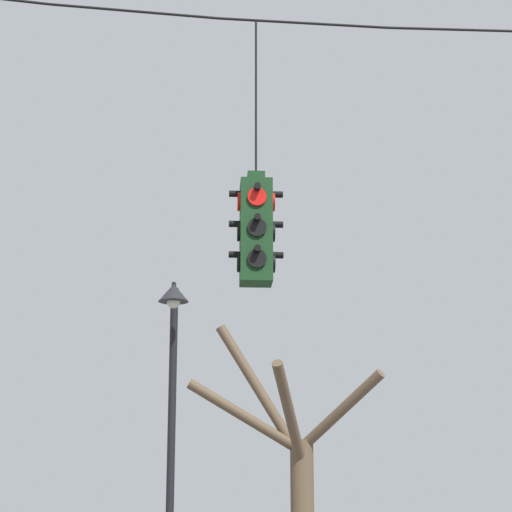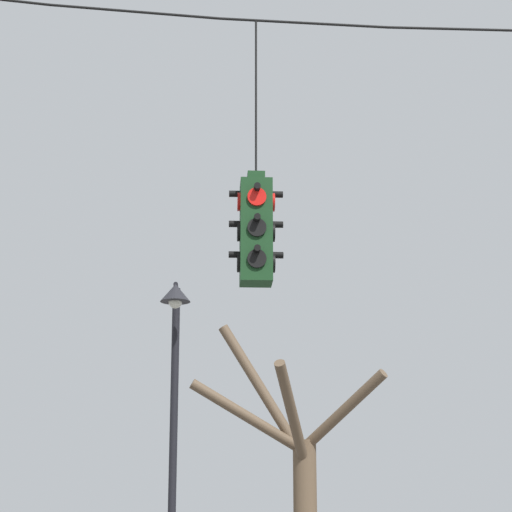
% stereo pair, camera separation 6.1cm
% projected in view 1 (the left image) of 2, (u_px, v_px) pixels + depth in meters
% --- Properties ---
extents(span_wire, '(13.38, 0.03, 0.38)m').
position_uv_depth(span_wire, '(470.00, 21.00, 11.42)').
color(span_wire, black).
extents(traffic_light_over_intersection, '(0.58, 0.58, 3.06)m').
position_uv_depth(traffic_light_over_intersection, '(256.00, 230.00, 10.63)').
color(traffic_light_over_intersection, '#143819').
extents(street_lamp, '(0.46, 0.79, 5.46)m').
position_uv_depth(street_lamp, '(172.00, 385.00, 14.96)').
color(street_lamp, black).
rests_on(street_lamp, ground_plane).
extents(bare_tree, '(3.59, 2.04, 5.59)m').
position_uv_depth(bare_tree, '(295.00, 488.00, 18.12)').
color(bare_tree, brown).
rests_on(bare_tree, ground_plane).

